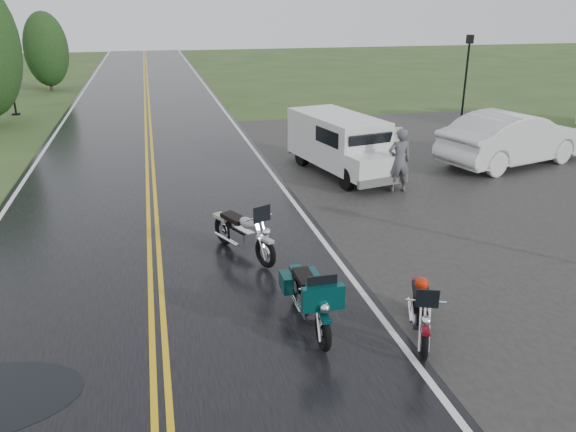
{
  "coord_description": "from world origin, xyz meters",
  "views": [
    {
      "loc": [
        0.2,
        -8.66,
        5.18
      ],
      "look_at": [
        2.8,
        2.0,
        1.0
      ],
      "focal_mm": 35.0,
      "sensor_mm": 36.0,
      "label": 1
    }
  ],
  "objects_px": {
    "van_white": "(348,159)",
    "lamp_post_far_left": "(9,73)",
    "person_at_van": "(399,161)",
    "sedan_white": "(513,139)",
    "motorcycle_silver": "(265,241)",
    "lamp_post_far_right": "(465,80)",
    "motorcycle_red": "(425,330)",
    "motorcycle_teal": "(323,318)"
  },
  "relations": [
    {
      "from": "motorcycle_red",
      "to": "sedan_white",
      "type": "bearing_deg",
      "value": 72.35
    },
    {
      "from": "person_at_van",
      "to": "sedan_white",
      "type": "distance_m",
      "value": 5.28
    },
    {
      "from": "motorcycle_red",
      "to": "person_at_van",
      "type": "height_order",
      "value": "person_at_van"
    },
    {
      "from": "van_white",
      "to": "person_at_van",
      "type": "height_order",
      "value": "van_white"
    },
    {
      "from": "motorcycle_red",
      "to": "sedan_white",
      "type": "distance_m",
      "value": 12.51
    },
    {
      "from": "motorcycle_teal",
      "to": "lamp_post_far_left",
      "type": "bearing_deg",
      "value": 111.1
    },
    {
      "from": "motorcycle_silver",
      "to": "person_at_van",
      "type": "height_order",
      "value": "person_at_van"
    },
    {
      "from": "sedan_white",
      "to": "motorcycle_red",
      "type": "bearing_deg",
      "value": 124.43
    },
    {
      "from": "motorcycle_red",
      "to": "lamp_post_far_left",
      "type": "bearing_deg",
      "value": 135.63
    },
    {
      "from": "person_at_van",
      "to": "lamp_post_far_left",
      "type": "xyz_separation_m",
      "value": [
        -13.27,
        15.66,
        1.1
      ]
    },
    {
      "from": "motorcycle_silver",
      "to": "lamp_post_far_right",
      "type": "xyz_separation_m",
      "value": [
        11.62,
        12.5,
        1.32
      ]
    },
    {
      "from": "motorcycle_red",
      "to": "lamp_post_far_right",
      "type": "bearing_deg",
      "value": 80.57
    },
    {
      "from": "motorcycle_red",
      "to": "person_at_van",
      "type": "distance_m",
      "value": 8.36
    },
    {
      "from": "lamp_post_far_right",
      "to": "sedan_white",
      "type": "bearing_deg",
      "value": -106.35
    },
    {
      "from": "motorcycle_silver",
      "to": "van_white",
      "type": "relative_size",
      "value": 0.46
    },
    {
      "from": "person_at_van",
      "to": "motorcycle_red",
      "type": "bearing_deg",
      "value": 71.11
    },
    {
      "from": "motorcycle_teal",
      "to": "van_white",
      "type": "relative_size",
      "value": 0.44
    },
    {
      "from": "sedan_white",
      "to": "lamp_post_far_right",
      "type": "distance_m",
      "value": 6.93
    },
    {
      "from": "motorcycle_red",
      "to": "lamp_post_far_left",
      "type": "relative_size",
      "value": 0.47
    },
    {
      "from": "sedan_white",
      "to": "lamp_post_far_left",
      "type": "bearing_deg",
      "value": 36.96
    },
    {
      "from": "lamp_post_far_right",
      "to": "motorcycle_teal",
      "type": "bearing_deg",
      "value": -126.02
    },
    {
      "from": "motorcycle_red",
      "to": "van_white",
      "type": "bearing_deg",
      "value": 100.64
    },
    {
      "from": "sedan_white",
      "to": "motorcycle_silver",
      "type": "bearing_deg",
      "value": 105.58
    },
    {
      "from": "van_white",
      "to": "lamp_post_far_left",
      "type": "relative_size",
      "value": 1.18
    },
    {
      "from": "motorcycle_silver",
      "to": "lamp_post_far_left",
      "type": "distance_m",
      "value": 21.55
    },
    {
      "from": "motorcycle_teal",
      "to": "sedan_white",
      "type": "relative_size",
      "value": 0.39
    },
    {
      "from": "motorcycle_teal",
      "to": "lamp_post_far_right",
      "type": "relative_size",
      "value": 0.54
    },
    {
      "from": "motorcycle_silver",
      "to": "lamp_post_far_left",
      "type": "xyz_separation_m",
      "value": [
        -8.52,
        19.74,
        1.38
      ]
    },
    {
      "from": "motorcycle_silver",
      "to": "lamp_post_far_left",
      "type": "height_order",
      "value": "lamp_post_far_left"
    },
    {
      "from": "lamp_post_far_left",
      "to": "motorcycle_silver",
      "type": "bearing_deg",
      "value": -66.65
    },
    {
      "from": "motorcycle_red",
      "to": "van_white",
      "type": "distance_m",
      "value": 8.47
    },
    {
      "from": "sedan_white",
      "to": "lamp_post_far_left",
      "type": "xyz_separation_m",
      "value": [
        -18.22,
        13.82,
        1.14
      ]
    },
    {
      "from": "lamp_post_far_left",
      "to": "lamp_post_far_right",
      "type": "xyz_separation_m",
      "value": [
        20.14,
        -7.25,
        -0.06
      ]
    },
    {
      "from": "motorcycle_red",
      "to": "van_white",
      "type": "height_order",
      "value": "van_white"
    },
    {
      "from": "person_at_van",
      "to": "lamp_post_far_right",
      "type": "xyz_separation_m",
      "value": [
        6.87,
        8.41,
        1.04
      ]
    },
    {
      "from": "van_white",
      "to": "lamp_post_far_right",
      "type": "distance_m",
      "value": 11.47
    },
    {
      "from": "motorcycle_silver",
      "to": "person_at_van",
      "type": "relative_size",
      "value": 1.19
    },
    {
      "from": "motorcycle_red",
      "to": "sedan_white",
      "type": "height_order",
      "value": "sedan_white"
    },
    {
      "from": "motorcycle_silver",
      "to": "van_white",
      "type": "bearing_deg",
      "value": 29.44
    },
    {
      "from": "lamp_post_far_right",
      "to": "lamp_post_far_left",
      "type": "bearing_deg",
      "value": 160.21
    },
    {
      "from": "lamp_post_far_left",
      "to": "lamp_post_far_right",
      "type": "height_order",
      "value": "lamp_post_far_left"
    },
    {
      "from": "motorcycle_silver",
      "to": "lamp_post_far_left",
      "type": "relative_size",
      "value": 0.54
    }
  ]
}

